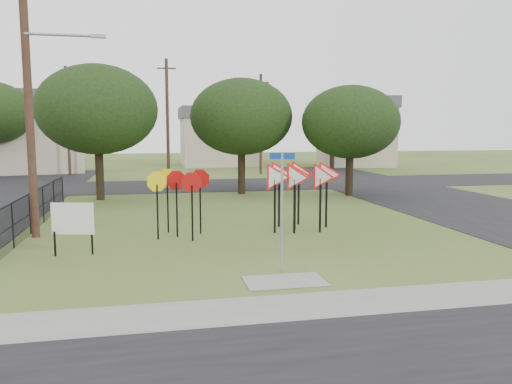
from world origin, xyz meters
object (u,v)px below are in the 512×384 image
(street_name_sign, at_px, (282,205))
(yield_sign_cluster, at_px, (299,179))
(info_board, at_px, (73,221))
(stop_sign_cluster, at_px, (179,187))

(street_name_sign, xyz_separation_m, yield_sign_cluster, (2.09, 5.47, 0.12))
(yield_sign_cluster, bearing_deg, street_name_sign, -110.90)
(info_board, bearing_deg, yield_sign_cluster, 17.29)
(street_name_sign, height_order, stop_sign_cluster, street_name_sign)
(street_name_sign, relative_size, stop_sign_cluster, 1.34)
(street_name_sign, bearing_deg, info_board, 151.93)
(stop_sign_cluster, relative_size, yield_sign_cluster, 0.72)
(info_board, bearing_deg, street_name_sign, -28.07)
(yield_sign_cluster, xyz_separation_m, info_board, (-7.80, -2.43, -0.87))
(street_name_sign, relative_size, yield_sign_cluster, 0.97)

